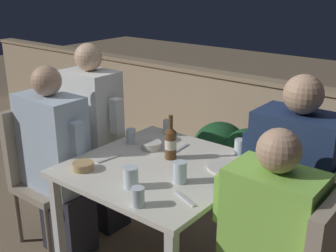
{
  "coord_description": "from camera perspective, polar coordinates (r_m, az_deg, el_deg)",
  "views": [
    {
      "loc": [
        1.42,
        -1.72,
        1.79
      ],
      "look_at": [
        0.0,
        0.07,
        0.98
      ],
      "focal_mm": 45.0,
      "sensor_mm": 36.0,
      "label": 1
    }
  ],
  "objects": [
    {
      "name": "parapet_wall",
      "position": [
        4.02,
        15.42,
        -0.54
      ],
      "size": [
        9.0,
        0.18,
        0.9
      ],
      "color": "tan",
      "rests_on": "ground_plane"
    },
    {
      "name": "dining_table",
      "position": [
        2.5,
        -1.05,
        -7.22
      ],
      "size": [
        0.95,
        0.98,
        0.76
      ],
      "color": "silver",
      "rests_on": "ground_plane"
    },
    {
      "name": "planter_hedge",
      "position": [
        3.43,
        10.67,
        -5.2
      ],
      "size": [
        0.96,
        0.47,
        0.67
      ],
      "color": "brown",
      "rests_on": "ground_plane"
    },
    {
      "name": "chair_left_near",
      "position": [
        3.05,
        -16.96,
        -4.9
      ],
      "size": [
        0.41,
        0.4,
        0.97
      ],
      "color": "gray",
      "rests_on": "ground_plane"
    },
    {
      "name": "person_blue_shirt",
      "position": [
        2.87,
        -14.77,
        -4.76
      ],
      "size": [
        0.51,
        0.26,
        1.28
      ],
      "color": "#282833",
      "rests_on": "ground_plane"
    },
    {
      "name": "chair_left_far",
      "position": [
        3.28,
        -11.93,
        -2.73
      ],
      "size": [
        0.41,
        0.4,
        0.97
      ],
      "color": "gray",
      "rests_on": "ground_plane"
    },
    {
      "name": "person_white_polo",
      "position": [
        3.09,
        -9.72,
        -1.55
      ],
      "size": [
        0.48,
        0.26,
        1.37
      ],
      "color": "#282833",
      "rests_on": "ground_plane"
    },
    {
      "name": "person_green_blouse",
      "position": [
        2.06,
        12.64,
        -16.17
      ],
      "size": [
        0.49,
        0.26,
        1.21
      ],
      "color": "#282833",
      "rests_on": "ground_plane"
    },
    {
      "name": "chair_right_far",
      "position": [
        2.31,
        20.03,
        -13.75
      ],
      "size": [
        0.41,
        0.4,
        0.97
      ],
      "color": "gray",
      "rests_on": "ground_plane"
    },
    {
      "name": "person_navy_jumper",
      "position": [
        2.3,
        15.67,
        -9.92
      ],
      "size": [
        0.49,
        0.26,
        1.37
      ],
      "color": "#282833",
      "rests_on": "ground_plane"
    },
    {
      "name": "beer_bottle",
      "position": [
        2.51,
        0.37,
        -2.21
      ],
      "size": [
        0.07,
        0.07,
        0.27
      ],
      "color": "brown",
      "rests_on": "dining_table"
    },
    {
      "name": "plate_0",
      "position": [
        2.44,
        8.0,
        -5.56
      ],
      "size": [
        0.23,
        0.23,
        0.01
      ],
      "color": "silver",
      "rests_on": "dining_table"
    },
    {
      "name": "bowl_0",
      "position": [
        2.67,
        -2.24,
        -2.57
      ],
      "size": [
        0.13,
        0.13,
        0.05
      ],
      "color": "beige",
      "rests_on": "dining_table"
    },
    {
      "name": "bowl_1",
      "position": [
        2.44,
        -11.43,
        -5.27
      ],
      "size": [
        0.12,
        0.12,
        0.04
      ],
      "color": "tan",
      "rests_on": "dining_table"
    },
    {
      "name": "glass_cup_0",
      "position": [
        2.76,
        -5.03,
        -1.41
      ],
      "size": [
        0.06,
        0.06,
        0.1
      ],
      "color": "silver",
      "rests_on": "dining_table"
    },
    {
      "name": "glass_cup_1",
      "position": [
        2.24,
        1.65,
        -6.25
      ],
      "size": [
        0.07,
        0.07,
        0.12
      ],
      "color": "silver",
      "rests_on": "dining_table"
    },
    {
      "name": "glass_cup_2",
      "position": [
        2.92,
        -0.0,
        -0.13
      ],
      "size": [
        0.07,
        0.07,
        0.1
      ],
      "color": "silver",
      "rests_on": "dining_table"
    },
    {
      "name": "glass_cup_3",
      "position": [
        2.19,
        -5.06,
        -6.95
      ],
      "size": [
        0.08,
        0.08,
        0.11
      ],
      "color": "silver",
      "rests_on": "dining_table"
    },
    {
      "name": "glass_cup_4",
      "position": [
        2.62,
        9.72,
        -2.81
      ],
      "size": [
        0.07,
        0.07,
        0.1
      ],
      "color": "silver",
      "rests_on": "dining_table"
    },
    {
      "name": "glass_cup_5",
      "position": [
        2.03,
        -4.11,
        -9.54
      ],
      "size": [
        0.07,
        0.07,
        0.1
      ],
      "color": "silver",
      "rests_on": "dining_table"
    },
    {
      "name": "fork_0",
      "position": [
        2.68,
        1.72,
        -3.03
      ],
      "size": [
        0.03,
        0.17,
        0.01
      ],
      "color": "silver",
      "rests_on": "dining_table"
    },
    {
      "name": "fork_1",
      "position": [
        2.56,
        -7.99,
        -4.39
      ],
      "size": [
        0.04,
        0.17,
        0.01
      ],
      "color": "silver",
      "rests_on": "dining_table"
    },
    {
      "name": "fork_2",
      "position": [
        2.1,
        2.29,
        -9.8
      ],
      "size": [
        0.17,
        0.08,
        0.01
      ],
      "color": "silver",
      "rests_on": "dining_table"
    }
  ]
}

